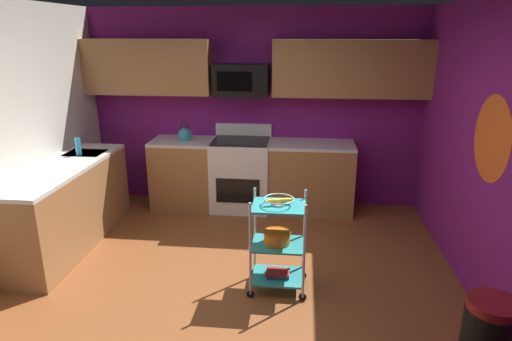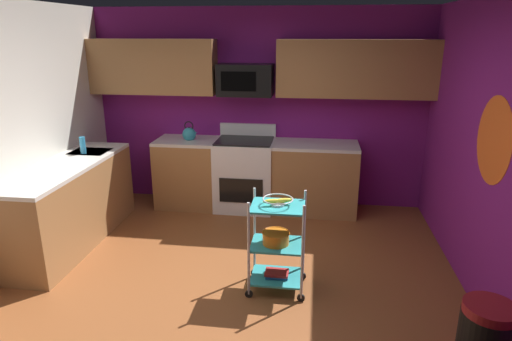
{
  "view_description": "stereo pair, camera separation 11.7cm",
  "coord_description": "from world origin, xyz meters",
  "px_view_note": "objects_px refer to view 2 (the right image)",
  "views": [
    {
      "loc": [
        0.65,
        -3.49,
        2.29
      ],
      "look_at": [
        0.23,
        0.45,
        1.05
      ],
      "focal_mm": 31.17,
      "sensor_mm": 36.0,
      "label": 1
    },
    {
      "loc": [
        0.77,
        -3.47,
        2.29
      ],
      "look_at": [
        0.23,
        0.45,
        1.05
      ],
      "focal_mm": 31.17,
      "sensor_mm": 36.0,
      "label": 2
    }
  ],
  "objects_px": {
    "oven_range": "(245,173)",
    "book_stack": "(277,274)",
    "rolling_cart": "(277,244)",
    "microwave": "(245,80)",
    "mixing_bowl_large": "(276,237)",
    "kettle": "(189,134)",
    "fruit_bowl": "(278,200)",
    "dish_soap_bottle": "(83,145)"
  },
  "relations": [
    {
      "from": "microwave",
      "to": "book_stack",
      "type": "distance_m",
      "value": 2.65
    },
    {
      "from": "fruit_bowl",
      "to": "oven_range",
      "type": "bearing_deg",
      "value": 107.34
    },
    {
      "from": "dish_soap_bottle",
      "to": "book_stack",
      "type": "bearing_deg",
      "value": -24.54
    },
    {
      "from": "fruit_bowl",
      "to": "kettle",
      "type": "xyz_separation_m",
      "value": [
        -1.35,
        1.95,
        0.12
      ]
    },
    {
      "from": "oven_range",
      "to": "dish_soap_bottle",
      "type": "bearing_deg",
      "value": -154.1
    },
    {
      "from": "oven_range",
      "to": "mixing_bowl_large",
      "type": "bearing_deg",
      "value": -73.03
    },
    {
      "from": "mixing_bowl_large",
      "to": "dish_soap_bottle",
      "type": "bearing_deg",
      "value": 155.34
    },
    {
      "from": "rolling_cart",
      "to": "mixing_bowl_large",
      "type": "distance_m",
      "value": 0.07
    },
    {
      "from": "oven_range",
      "to": "kettle",
      "type": "bearing_deg",
      "value": -179.7
    },
    {
      "from": "book_stack",
      "to": "microwave",
      "type": "bearing_deg",
      "value": 106.52
    },
    {
      "from": "oven_range",
      "to": "microwave",
      "type": "relative_size",
      "value": 1.57
    },
    {
      "from": "microwave",
      "to": "fruit_bowl",
      "type": "distance_m",
      "value": 2.3
    },
    {
      "from": "kettle",
      "to": "fruit_bowl",
      "type": "bearing_deg",
      "value": -55.27
    },
    {
      "from": "rolling_cart",
      "to": "kettle",
      "type": "bearing_deg",
      "value": 124.73
    },
    {
      "from": "kettle",
      "to": "dish_soap_bottle",
      "type": "xyz_separation_m",
      "value": [
        -1.04,
        -0.86,
        0.02
      ]
    },
    {
      "from": "microwave",
      "to": "fruit_bowl",
      "type": "height_order",
      "value": "microwave"
    },
    {
      "from": "mixing_bowl_large",
      "to": "kettle",
      "type": "relative_size",
      "value": 0.95
    },
    {
      "from": "microwave",
      "to": "dish_soap_bottle",
      "type": "distance_m",
      "value": 2.13
    },
    {
      "from": "oven_range",
      "to": "rolling_cart",
      "type": "bearing_deg",
      "value": -72.66
    },
    {
      "from": "book_stack",
      "to": "kettle",
      "type": "distance_m",
      "value": 2.52
    },
    {
      "from": "microwave",
      "to": "dish_soap_bottle",
      "type": "relative_size",
      "value": 3.5
    },
    {
      "from": "book_stack",
      "to": "dish_soap_bottle",
      "type": "height_order",
      "value": "dish_soap_bottle"
    },
    {
      "from": "rolling_cart",
      "to": "oven_range",
      "type": "bearing_deg",
      "value": 107.34
    },
    {
      "from": "oven_range",
      "to": "mixing_bowl_large",
      "type": "relative_size",
      "value": 4.37
    },
    {
      "from": "microwave",
      "to": "oven_range",
      "type": "bearing_deg",
      "value": -89.74
    },
    {
      "from": "microwave",
      "to": "fruit_bowl",
      "type": "xyz_separation_m",
      "value": [
        0.61,
        -2.06,
        -0.82
      ]
    },
    {
      "from": "microwave",
      "to": "rolling_cart",
      "type": "height_order",
      "value": "microwave"
    },
    {
      "from": "oven_range",
      "to": "mixing_bowl_large",
      "type": "xyz_separation_m",
      "value": [
        0.6,
        -1.95,
        0.04
      ]
    },
    {
      "from": "microwave",
      "to": "kettle",
      "type": "distance_m",
      "value": 1.03
    },
    {
      "from": "oven_range",
      "to": "book_stack",
      "type": "relative_size",
      "value": 5.0
    },
    {
      "from": "oven_range",
      "to": "book_stack",
      "type": "height_order",
      "value": "oven_range"
    },
    {
      "from": "fruit_bowl",
      "to": "kettle",
      "type": "height_order",
      "value": "kettle"
    },
    {
      "from": "rolling_cart",
      "to": "book_stack",
      "type": "distance_m",
      "value": 0.3
    },
    {
      "from": "rolling_cart",
      "to": "mixing_bowl_large",
      "type": "bearing_deg",
      "value": -180.0
    },
    {
      "from": "mixing_bowl_large",
      "to": "kettle",
      "type": "xyz_separation_m",
      "value": [
        -1.34,
        1.95,
        0.48
      ]
    },
    {
      "from": "microwave",
      "to": "rolling_cart",
      "type": "distance_m",
      "value": 2.48
    },
    {
      "from": "rolling_cart",
      "to": "kettle",
      "type": "distance_m",
      "value": 2.43
    },
    {
      "from": "microwave",
      "to": "book_stack",
      "type": "relative_size",
      "value": 3.18
    },
    {
      "from": "mixing_bowl_large",
      "to": "fruit_bowl",
      "type": "bearing_deg",
      "value": 0.0
    },
    {
      "from": "microwave",
      "to": "fruit_bowl",
      "type": "bearing_deg",
      "value": -73.48
    },
    {
      "from": "dish_soap_bottle",
      "to": "mixing_bowl_large",
      "type": "bearing_deg",
      "value": -24.66
    },
    {
      "from": "rolling_cart",
      "to": "fruit_bowl",
      "type": "relative_size",
      "value": 3.36
    }
  ]
}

